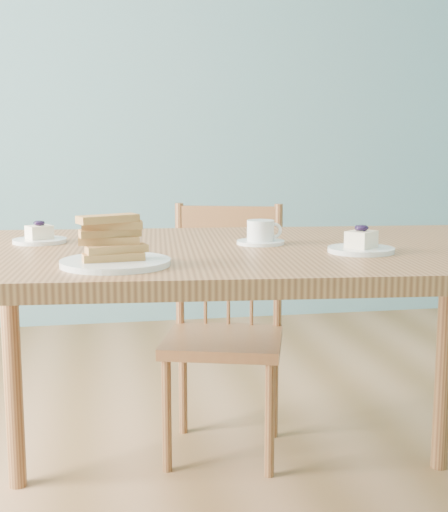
% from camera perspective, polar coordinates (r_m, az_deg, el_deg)
% --- Properties ---
extents(room, '(5.01, 5.01, 2.71)m').
position_cam_1_polar(room, '(1.84, -7.19, 16.79)').
color(room, '#A2734B').
rests_on(room, ground).
extents(dining_table, '(1.61, 1.01, 0.83)m').
position_cam_1_polar(dining_table, '(1.89, 2.13, -1.77)').
color(dining_table, '#946238').
rests_on(dining_table, ground).
extents(dining_chair, '(0.50, 0.48, 0.88)m').
position_cam_1_polar(dining_chair, '(2.53, 0.04, -5.78)').
color(dining_chair, '#946238').
rests_on(dining_chair, ground).
extents(cheesecake_plate_near, '(0.17, 0.17, 0.07)m').
position_cam_1_polar(cheesecake_plate_near, '(1.82, 10.91, 0.84)').
color(cheesecake_plate_near, white).
rests_on(cheesecake_plate_near, dining_table).
extents(cheesecake_plate_far, '(0.15, 0.15, 0.06)m').
position_cam_1_polar(cheesecake_plate_far, '(2.02, -14.54, 1.48)').
color(cheesecake_plate_far, white).
rests_on(cheesecake_plate_far, dining_table).
extents(coffee_cup, '(0.13, 0.13, 0.06)m').
position_cam_1_polar(coffee_cup, '(1.93, 2.98, 1.77)').
color(coffee_cup, white).
rests_on(coffee_cup, dining_table).
extents(biscotti_plate, '(0.25, 0.25, 0.11)m').
position_cam_1_polar(biscotti_plate, '(1.61, -8.69, 0.54)').
color(biscotti_plate, white).
rests_on(biscotti_plate, dining_table).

